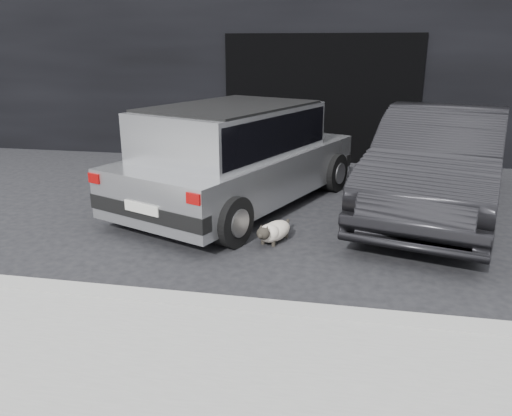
% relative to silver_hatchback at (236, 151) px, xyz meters
% --- Properties ---
extents(ground, '(80.00, 80.00, 0.00)m').
position_rel_silver_hatchback_xyz_m(ground, '(0.03, -0.64, -0.85)').
color(ground, black).
rests_on(ground, ground).
extents(building_facade, '(34.00, 4.00, 5.00)m').
position_rel_silver_hatchback_xyz_m(building_facade, '(1.03, 5.36, 1.65)').
color(building_facade, black).
rests_on(building_facade, ground).
extents(garage_opening, '(4.00, 0.10, 2.60)m').
position_rel_silver_hatchback_xyz_m(garage_opening, '(1.03, 3.35, 0.45)').
color(garage_opening, black).
rests_on(garage_opening, ground).
extents(curb, '(18.00, 0.25, 0.12)m').
position_rel_silver_hatchback_xyz_m(curb, '(1.03, -3.24, -0.79)').
color(curb, gray).
rests_on(curb, ground).
extents(sidewalk, '(18.00, 2.20, 0.11)m').
position_rel_silver_hatchback_xyz_m(sidewalk, '(1.03, -4.44, -0.79)').
color(sidewalk, gray).
rests_on(sidewalk, ground).
extents(silver_hatchback, '(3.34, 4.60, 1.55)m').
position_rel_silver_hatchback_xyz_m(silver_hatchback, '(0.00, 0.00, 0.00)').
color(silver_hatchback, '#AEAFB3').
rests_on(silver_hatchback, ground).
extents(second_car, '(2.75, 4.89, 1.53)m').
position_rel_silver_hatchback_xyz_m(second_car, '(2.97, 0.23, -0.08)').
color(second_car, black).
rests_on(second_car, ground).
extents(cat_siamese, '(0.48, 0.85, 0.31)m').
position_rel_silver_hatchback_xyz_m(cat_siamese, '(0.79, -1.41, -0.71)').
color(cat_siamese, beige).
rests_on(cat_siamese, ground).
extents(cat_white, '(0.79, 0.36, 0.37)m').
position_rel_silver_hatchback_xyz_m(cat_white, '(-0.55, -1.24, -0.66)').
color(cat_white, white).
rests_on(cat_white, ground).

